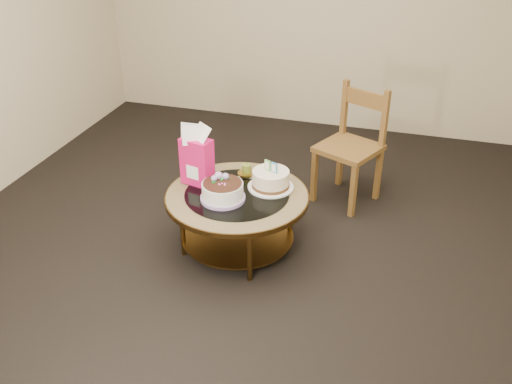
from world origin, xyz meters
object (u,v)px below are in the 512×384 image
(decorated_cake, at_px, (223,192))
(coffee_table, at_px, (237,203))
(dining_chair, at_px, (352,145))
(gift_bag, at_px, (197,155))
(cream_cake, at_px, (271,180))

(decorated_cake, bearing_deg, coffee_table, 57.28)
(decorated_cake, xyz_separation_m, dining_chair, (0.73, 1.07, -0.03))
(decorated_cake, relative_size, gift_bag, 0.70)
(dining_chair, bearing_deg, decorated_cake, -99.69)
(decorated_cake, bearing_deg, dining_chair, 55.65)
(cream_cake, bearing_deg, decorated_cake, -112.61)
(gift_bag, xyz_separation_m, dining_chair, (0.98, 0.90, -0.19))
(decorated_cake, xyz_separation_m, cream_cake, (0.27, 0.25, 0.01))
(decorated_cake, height_order, gift_bag, gift_bag)
(cream_cake, distance_m, dining_chair, 0.94)
(coffee_table, distance_m, dining_chair, 1.18)
(cream_cake, relative_size, dining_chair, 0.34)
(cream_cake, xyz_separation_m, gift_bag, (-0.52, -0.08, 0.16))
(decorated_cake, distance_m, cream_cake, 0.37)
(decorated_cake, relative_size, dining_chair, 0.32)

